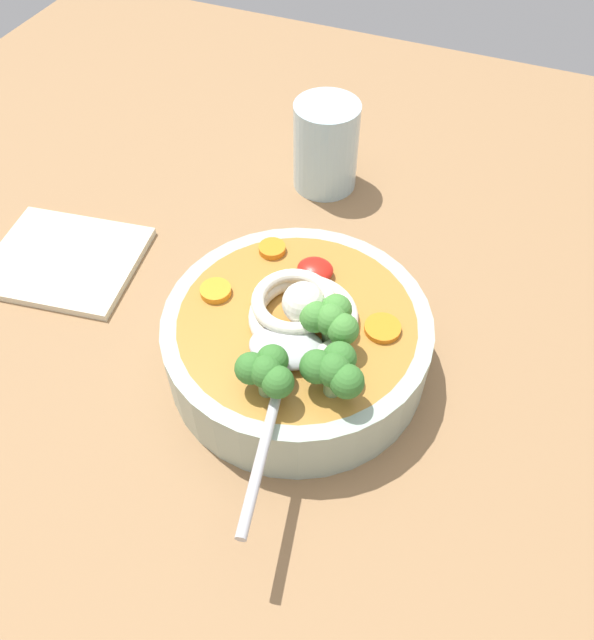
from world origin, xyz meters
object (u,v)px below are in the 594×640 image
at_px(noodle_pile, 297,308).
at_px(drinking_glass, 326,146).
at_px(soup_bowl, 297,342).
at_px(folded_napkin, 65,260).
at_px(soup_spoon, 284,366).

xyz_separation_m(noodle_pile, drinking_glass, (0.07, -0.25, -0.02)).
distance_m(noodle_pile, drinking_glass, 0.26).
relative_size(noodle_pile, drinking_glass, 0.99).
bearing_deg(soup_bowl, noodle_pile, -71.06).
relative_size(noodle_pile, folded_napkin, 0.67).
xyz_separation_m(soup_spoon, drinking_glass, (0.08, -0.30, -0.02)).
bearing_deg(drinking_glass, soup_bowl, 105.15).
xyz_separation_m(soup_bowl, drinking_glass, (0.07, -0.25, 0.02)).
distance_m(soup_bowl, drinking_glass, 0.26).
bearing_deg(drinking_glass, noodle_pile, 105.11).
distance_m(soup_bowl, noodle_pile, 0.04).
distance_m(noodle_pile, soup_spoon, 0.06).
relative_size(noodle_pile, soup_spoon, 0.57).
bearing_deg(noodle_pile, drinking_glass, -74.89).
height_order(soup_bowl, folded_napkin, soup_bowl).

